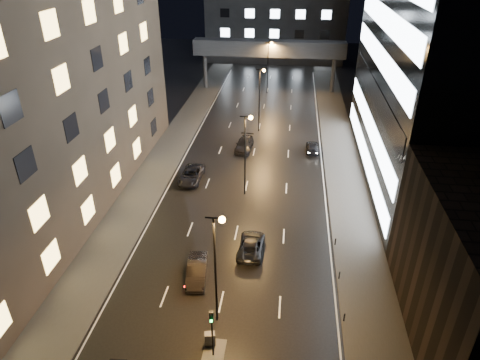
{
  "coord_description": "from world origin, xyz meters",
  "views": [
    {
      "loc": [
        4.87,
        -16.4,
        26.91
      ],
      "look_at": [
        -0.13,
        24.29,
        4.0
      ],
      "focal_mm": 32.0,
      "sensor_mm": 36.0,
      "label": 1
    }
  ],
  "objects": [
    {
      "name": "ground",
      "position": [
        0.0,
        40.0,
        0.0
      ],
      "size": [
        160.0,
        160.0,
        0.0
      ],
      "primitive_type": "plane",
      "color": "black",
      "rests_on": "ground"
    },
    {
      "name": "sidewalk_left",
      "position": [
        -12.5,
        35.0,
        0.07
      ],
      "size": [
        5.0,
        110.0,
        0.15
      ],
      "primitive_type": "cube",
      "color": "#383533",
      "rests_on": "ground"
    },
    {
      "name": "sidewalk_right",
      "position": [
        12.5,
        35.0,
        0.07
      ],
      "size": [
        5.0,
        110.0,
        0.15
      ],
      "primitive_type": "cube",
      "color": "#383533",
      "rests_on": "ground"
    },
    {
      "name": "building_left",
      "position": [
        -22.5,
        24.0,
        20.0
      ],
      "size": [
        15.0,
        48.0,
        40.0
      ],
      "primitive_type": "cube",
      "color": "#2D2319",
      "rests_on": "ground"
    },
    {
      "name": "building_far",
      "position": [
        0.0,
        98.0,
        12.5
      ],
      "size": [
        34.0,
        14.0,
        25.0
      ],
      "primitive_type": "cube",
      "color": "#333335",
      "rests_on": "ground"
    },
    {
      "name": "skybridge",
      "position": [
        0.0,
        70.0,
        8.34
      ],
      "size": [
        30.0,
        3.0,
        10.0
      ],
      "color": "#333335",
      "rests_on": "ground"
    },
    {
      "name": "traffic_signal_near",
      "position": [
        0.3,
        4.49,
        3.09
      ],
      "size": [
        0.28,
        0.34,
        4.4
      ],
      "color": "black",
      "rests_on": "median_island"
    },
    {
      "name": "bollard_row",
      "position": [
        10.2,
        6.5,
        0.45
      ],
      "size": [
        0.12,
        25.12,
        0.9
      ],
      "color": "black",
      "rests_on": "ground"
    },
    {
      "name": "streetlight_near",
      "position": [
        0.16,
        8.0,
        6.5
      ],
      "size": [
        1.45,
        0.5,
        10.15
      ],
      "color": "black",
      "rests_on": "ground"
    },
    {
      "name": "streetlight_mid_a",
      "position": [
        0.16,
        28.0,
        6.5
      ],
      "size": [
        1.45,
        0.5,
        10.15
      ],
      "color": "black",
      "rests_on": "ground"
    },
    {
      "name": "streetlight_mid_b",
      "position": [
        0.16,
        48.0,
        6.5
      ],
      "size": [
        1.45,
        0.5,
        10.15
      ],
      "color": "black",
      "rests_on": "ground"
    },
    {
      "name": "streetlight_far",
      "position": [
        0.16,
        68.0,
        6.5
      ],
      "size": [
        1.45,
        0.5,
        10.15
      ],
      "color": "black",
      "rests_on": "ground"
    },
    {
      "name": "car_away_b",
      "position": [
        -2.67,
        12.76,
        0.8
      ],
      "size": [
        2.3,
        5.04,
        1.6
      ],
      "primitive_type": "imported",
      "rotation": [
        0.0,
        0.0,
        0.13
      ],
      "color": "black",
      "rests_on": "ground"
    },
    {
      "name": "car_away_c",
      "position": [
        -7.21,
        30.54,
        0.78
      ],
      "size": [
        2.75,
        5.69,
        1.56
      ],
      "primitive_type": "imported",
      "rotation": [
        0.0,
        0.0,
        -0.03
      ],
      "color": "black",
      "rests_on": "ground"
    },
    {
      "name": "car_away_d",
      "position": [
        -1.5,
        40.73,
        0.8
      ],
      "size": [
        2.58,
        5.64,
        1.6
      ],
      "primitive_type": "imported",
      "rotation": [
        0.0,
        0.0,
        -0.06
      ],
      "color": "black",
      "rests_on": "ground"
    },
    {
      "name": "car_toward_a",
      "position": [
        1.86,
        17.17,
        0.73
      ],
      "size": [
        2.56,
        5.3,
        1.46
      ],
      "primitive_type": "imported",
      "rotation": [
        0.0,
        0.0,
        3.11
      ],
      "color": "black",
      "rests_on": "ground"
    },
    {
      "name": "car_toward_b",
      "position": [
        8.44,
        41.28,
        0.65
      ],
      "size": [
        1.9,
        4.53,
        1.31
      ],
      "primitive_type": "imported",
      "rotation": [
        0.0,
        0.0,
        3.13
      ],
      "color": "black",
      "rests_on": "ground"
    },
    {
      "name": "utility_cabinet",
      "position": [
        -0.1,
        5.45,
        0.71
      ],
      "size": [
        0.88,
        0.67,
        1.13
      ],
      "primitive_type": "cube",
      "rotation": [
        0.0,
        0.0,
        0.22
      ],
      "color": "#4B4B4D",
      "rests_on": "median_island"
    }
  ]
}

